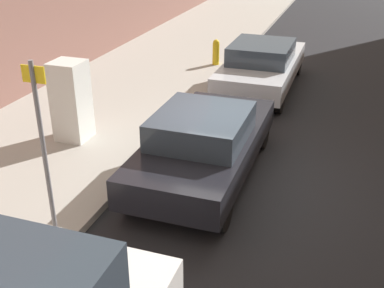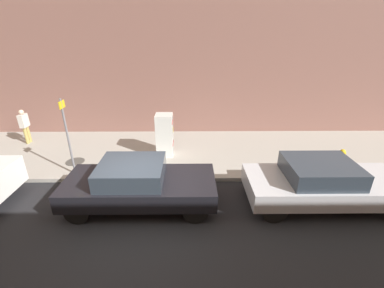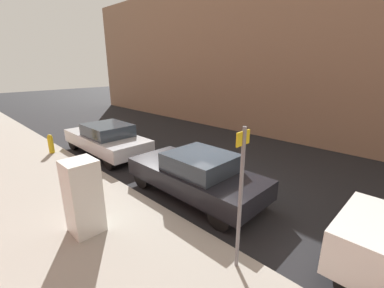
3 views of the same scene
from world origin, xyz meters
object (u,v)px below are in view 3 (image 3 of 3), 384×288
(discarded_refrigerator, at_px, (83,197))
(parked_sedan_dark, at_px, (196,174))
(fire_hydrant, at_px, (51,144))
(street_sign_post, at_px, (240,194))
(parked_sedan_silver, at_px, (107,139))

(discarded_refrigerator, height_order, parked_sedan_dark, discarded_refrigerator)
(discarded_refrigerator, bearing_deg, parked_sedan_dark, -8.97)
(fire_hydrant, height_order, parked_sedan_dark, parked_sedan_dark)
(street_sign_post, bearing_deg, parked_sedan_dark, 58.09)
(fire_hydrant, bearing_deg, parked_sedan_silver, -40.40)
(parked_sedan_silver, bearing_deg, street_sign_post, -101.39)
(street_sign_post, distance_m, parked_sedan_dark, 3.19)
(parked_sedan_silver, bearing_deg, fire_hydrant, 139.60)
(fire_hydrant, relative_size, parked_sedan_silver, 0.18)
(discarded_refrigerator, xyz_separation_m, street_sign_post, (1.52, -3.09, 0.65))
(discarded_refrigerator, height_order, parked_sedan_silver, discarded_refrigerator)
(discarded_refrigerator, distance_m, parked_sedan_silver, 5.84)
(discarded_refrigerator, bearing_deg, parked_sedan_silver, 57.52)
(discarded_refrigerator, bearing_deg, street_sign_post, -63.77)
(discarded_refrigerator, height_order, street_sign_post, street_sign_post)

